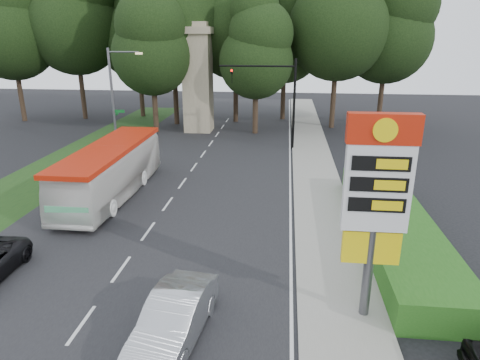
# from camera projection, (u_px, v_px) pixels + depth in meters

# --- Properties ---
(ground) EXTENTS (120.00, 120.00, 0.00)m
(ground) POSITION_uv_depth(u_px,v_px,m) (74.00, 336.00, 13.44)
(ground) COLOR black
(ground) RESTS_ON ground
(road_surface) EXTENTS (14.00, 80.00, 0.02)m
(road_surface) POSITION_uv_depth(u_px,v_px,m) (172.00, 198.00, 24.72)
(road_surface) COLOR black
(road_surface) RESTS_ON ground
(sidewalk_right) EXTENTS (3.00, 80.00, 0.12)m
(sidewalk_right) POSITION_uv_depth(u_px,v_px,m) (321.00, 203.00, 23.84)
(sidewalk_right) COLOR gray
(sidewalk_right) RESTS_ON ground
(grass_verge_left) EXTENTS (5.00, 50.00, 0.02)m
(grass_verge_left) POSITION_uv_depth(u_px,v_px,m) (67.00, 163.00, 31.33)
(grass_verge_left) COLOR #193814
(grass_verge_left) RESTS_ON ground
(hedge) EXTENTS (3.00, 14.00, 1.20)m
(hedge) POSITION_uv_depth(u_px,v_px,m) (394.00, 227.00, 19.60)
(hedge) COLOR #205416
(hedge) RESTS_ON ground
(gas_station_pylon) EXTENTS (2.10, 0.45, 6.85)m
(gas_station_pylon) POSITION_uv_depth(u_px,v_px,m) (377.00, 192.00, 12.93)
(gas_station_pylon) COLOR #59595E
(gas_station_pylon) RESTS_ON ground
(traffic_signal_mast) EXTENTS (6.10, 0.35, 7.20)m
(traffic_signal_mast) POSITION_uv_depth(u_px,v_px,m) (278.00, 91.00, 33.92)
(traffic_signal_mast) COLOR black
(traffic_signal_mast) RESTS_ON ground
(streetlight_signs) EXTENTS (2.75, 0.98, 8.00)m
(streetlight_signs) POSITION_uv_depth(u_px,v_px,m) (115.00, 95.00, 33.41)
(streetlight_signs) COLOR #59595E
(streetlight_signs) RESTS_ON ground
(monument) EXTENTS (3.00, 3.00, 10.05)m
(monument) POSITION_uv_depth(u_px,v_px,m) (198.00, 77.00, 40.20)
(monument) COLOR gray
(monument) RESTS_ON ground
(tree_far_west) EXTENTS (8.96, 8.96, 17.60)m
(tree_far_west) POSITION_uv_depth(u_px,v_px,m) (8.00, 16.00, 43.25)
(tree_far_west) COLOR #2D2116
(tree_far_west) RESTS_ON ground
(tree_west_mid) EXTENTS (9.80, 9.80, 19.25)m
(tree_west_mid) POSITION_uv_depth(u_px,v_px,m) (72.00, 6.00, 44.20)
(tree_west_mid) COLOR #2D2116
(tree_west_mid) RESTS_ON ground
(tree_west_near) EXTENTS (8.40, 8.40, 16.50)m
(tree_west_near) POSITION_uv_depth(u_px,v_px,m) (136.00, 24.00, 46.01)
(tree_west_near) COLOR #2D2116
(tree_west_near) RESTS_ON ground
(tree_center_left) EXTENTS (10.08, 10.08, 19.80)m
(tree_center_left) POSITION_uv_depth(u_px,v_px,m) (171.00, 1.00, 41.09)
(tree_center_left) COLOR #2D2116
(tree_center_left) RESTS_ON ground
(tree_center_right) EXTENTS (9.24, 9.24, 18.15)m
(tree_center_right) POSITION_uv_depth(u_px,v_px,m) (235.00, 12.00, 42.69)
(tree_center_right) COLOR #2D2116
(tree_center_right) RESTS_ON ground
(tree_east_near) EXTENTS (8.12, 8.12, 15.95)m
(tree_east_near) POSITION_uv_depth(u_px,v_px,m) (285.00, 27.00, 44.49)
(tree_east_near) COLOR #2D2116
(tree_east_near) RESTS_ON ground
(tree_east_mid) EXTENTS (9.52, 9.52, 18.70)m
(tree_east_mid) POSITION_uv_depth(u_px,v_px,m) (340.00, 7.00, 39.68)
(tree_east_mid) COLOR #2D2116
(tree_east_mid) RESTS_ON ground
(tree_far_east) EXTENTS (8.68, 8.68, 17.05)m
(tree_far_east) POSITION_uv_depth(u_px,v_px,m) (389.00, 19.00, 41.38)
(tree_far_east) COLOR #2D2116
(tree_far_east) RESTS_ON ground
(tree_monument_left) EXTENTS (7.28, 7.28, 14.30)m
(tree_monument_left) POSITION_uv_depth(u_px,v_px,m) (151.00, 38.00, 38.51)
(tree_monument_left) COLOR #2D2116
(tree_monument_left) RESTS_ON ground
(tree_monument_right) EXTENTS (6.72, 6.72, 13.20)m
(tree_monument_right) POSITION_uv_depth(u_px,v_px,m) (256.00, 45.00, 38.23)
(tree_monument_right) COLOR #2D2116
(tree_monument_right) RESTS_ON ground
(transit_bus) EXTENTS (2.59, 10.74, 2.99)m
(transit_bus) POSITION_uv_depth(u_px,v_px,m) (111.00, 172.00, 24.52)
(transit_bus) COLOR white
(transit_bus) RESTS_ON ground
(sedan_silver) EXTENTS (2.10, 4.69, 1.50)m
(sedan_silver) POSITION_uv_depth(u_px,v_px,m) (174.00, 318.00, 13.08)
(sedan_silver) COLOR #AAADB2
(sedan_silver) RESTS_ON ground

